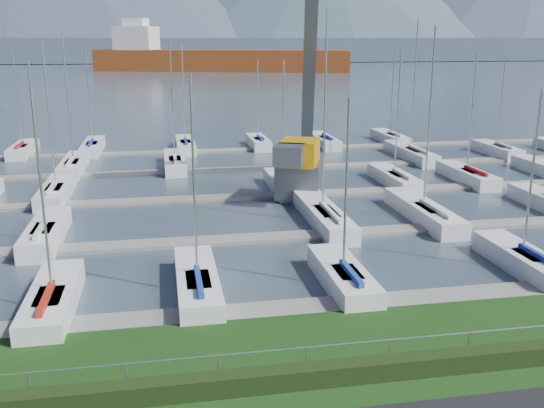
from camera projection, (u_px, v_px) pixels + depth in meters
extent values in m
cube|color=#3C4B58|center=(171.00, 67.00, 267.94)|extent=(800.00, 540.00, 0.20)
cube|color=black|center=(338.00, 373.00, 20.64)|extent=(80.00, 0.70, 0.70)
cylinder|color=#97989F|center=(335.00, 345.00, 20.79)|extent=(80.00, 0.04, 0.04)
cube|color=#455266|center=(168.00, 49.00, 332.68)|extent=(900.00, 80.00, 12.00)
cube|color=slate|center=(296.00, 309.00, 26.86)|extent=(90.00, 1.60, 0.25)
cube|color=gray|center=(260.00, 238.00, 36.35)|extent=(90.00, 1.60, 0.25)
cube|color=slate|center=(239.00, 197.00, 45.84)|extent=(90.00, 1.60, 0.25)
cube|color=slate|center=(225.00, 170.00, 55.33)|extent=(90.00, 1.60, 0.25)
cube|color=gray|center=(215.00, 151.00, 64.82)|extent=(90.00, 1.60, 0.25)
cube|color=#55575C|center=(299.00, 180.00, 45.11)|extent=(4.16, 4.16, 2.60)
cube|color=orange|center=(300.00, 152.00, 44.55)|extent=(3.67, 4.12, 1.80)
cube|color=#4F5356|center=(311.00, 26.00, 46.77)|extent=(3.25, 11.19, 19.89)
cube|color=slate|center=(289.00, 155.00, 42.39)|extent=(2.67, 2.78, 1.40)
cube|color=brown|center=(223.00, 63.00, 227.96)|extent=(96.21, 46.05, 10.00)
cube|color=silver|center=(137.00, 43.00, 230.06)|extent=(17.59, 17.59, 12.00)
cube|color=silver|center=(136.00, 24.00, 228.22)|extent=(10.05, 10.05, 4.00)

